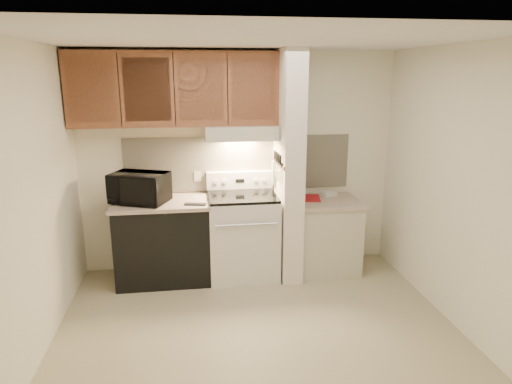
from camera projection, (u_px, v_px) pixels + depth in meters
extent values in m
plane|color=tan|center=(258.00, 328.00, 4.16)|extent=(3.60, 3.60, 0.00)
plane|color=white|center=(258.00, 40.00, 3.52)|extent=(3.60, 3.60, 0.00)
cube|color=white|center=(239.00, 162.00, 5.28)|extent=(3.60, 2.50, 0.02)
cube|color=white|center=(32.00, 204.00, 3.59)|extent=(0.02, 3.00, 2.50)
cube|color=white|center=(456.00, 188.00, 4.09)|extent=(0.02, 3.00, 2.50)
cube|color=beige|center=(239.00, 163.00, 5.27)|extent=(2.60, 0.02, 0.63)
cube|color=silver|center=(243.00, 237.00, 5.15)|extent=(0.76, 0.65, 0.92)
cube|color=black|center=(246.00, 243.00, 4.83)|extent=(0.50, 0.01, 0.30)
cylinder|color=silver|center=(246.00, 225.00, 4.74)|extent=(0.65, 0.02, 0.02)
cube|color=black|center=(242.00, 196.00, 5.03)|extent=(0.74, 0.64, 0.03)
cube|color=silver|center=(240.00, 180.00, 5.27)|extent=(0.76, 0.08, 0.20)
cube|color=black|center=(240.00, 181.00, 5.23)|extent=(0.10, 0.01, 0.04)
cylinder|color=silver|center=(216.00, 182.00, 5.19)|extent=(0.05, 0.02, 0.05)
cylinder|color=silver|center=(224.00, 181.00, 5.20)|extent=(0.05, 0.02, 0.05)
cylinder|color=silver|center=(256.00, 180.00, 5.25)|extent=(0.05, 0.02, 0.05)
cylinder|color=silver|center=(264.00, 180.00, 5.26)|extent=(0.05, 0.02, 0.05)
cube|color=black|center=(164.00, 242.00, 5.04)|extent=(1.00, 0.63, 0.87)
cube|color=#B9A08E|center=(162.00, 203.00, 4.93)|extent=(1.04, 0.67, 0.04)
cube|color=black|center=(195.00, 204.00, 4.78)|extent=(0.23, 0.12, 0.02)
cylinder|color=#1F6B5A|center=(127.00, 199.00, 4.82)|extent=(0.11, 0.11, 0.10)
cube|color=beige|center=(198.00, 176.00, 5.22)|extent=(0.08, 0.01, 0.12)
imported|color=black|center=(139.00, 188.00, 4.83)|extent=(0.68, 0.58, 0.32)
cube|color=white|center=(288.00, 167.00, 5.01)|extent=(0.22, 0.70, 2.50)
cube|color=brown|center=(278.00, 163.00, 4.98)|extent=(0.01, 0.70, 0.04)
cube|color=black|center=(278.00, 162.00, 4.93)|extent=(0.02, 0.42, 0.04)
cube|color=silver|center=(280.00, 174.00, 4.80)|extent=(0.01, 0.03, 0.16)
cylinder|color=black|center=(280.00, 160.00, 4.75)|extent=(0.02, 0.02, 0.10)
cube|color=silver|center=(279.00, 173.00, 4.87)|extent=(0.01, 0.04, 0.18)
cylinder|color=black|center=(279.00, 159.00, 4.83)|extent=(0.02, 0.02, 0.10)
cube|color=silver|center=(277.00, 173.00, 4.95)|extent=(0.01, 0.04, 0.20)
cylinder|color=black|center=(277.00, 157.00, 4.92)|extent=(0.02, 0.02, 0.10)
cube|color=silver|center=(276.00, 169.00, 5.02)|extent=(0.01, 0.04, 0.16)
cylinder|color=black|center=(276.00, 156.00, 4.98)|extent=(0.02, 0.02, 0.10)
cube|color=silver|center=(274.00, 168.00, 5.12)|extent=(0.01, 0.04, 0.18)
cylinder|color=black|center=(275.00, 155.00, 5.06)|extent=(0.02, 0.02, 0.10)
cube|color=gray|center=(274.00, 172.00, 5.18)|extent=(0.03, 0.11, 0.26)
cube|color=beige|center=(326.00, 237.00, 5.29)|extent=(0.70, 0.60, 0.81)
cube|color=#B9A08E|center=(327.00, 202.00, 5.18)|extent=(0.74, 0.64, 0.04)
cube|color=red|center=(310.00, 198.00, 5.24)|extent=(0.28, 0.35, 0.01)
cube|color=white|center=(329.00, 194.00, 5.35)|extent=(0.20, 0.17, 0.04)
cube|color=beige|center=(241.00, 132.00, 4.97)|extent=(0.78, 0.44, 0.15)
cube|color=beige|center=(243.00, 139.00, 4.78)|extent=(0.78, 0.04, 0.06)
cube|color=brown|center=(175.00, 89.00, 4.80)|extent=(2.18, 0.33, 0.77)
cube|color=brown|center=(91.00, 90.00, 4.54)|extent=(0.46, 0.01, 0.63)
cube|color=black|center=(119.00, 90.00, 4.57)|extent=(0.01, 0.01, 0.73)
cube|color=brown|center=(147.00, 90.00, 4.61)|extent=(0.46, 0.01, 0.63)
cube|color=black|center=(174.00, 90.00, 4.65)|extent=(0.01, 0.01, 0.73)
cube|color=brown|center=(201.00, 89.00, 4.68)|extent=(0.46, 0.01, 0.63)
cube|color=black|center=(228.00, 89.00, 4.72)|extent=(0.01, 0.01, 0.73)
cube|color=brown|center=(254.00, 89.00, 4.76)|extent=(0.46, 0.01, 0.63)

